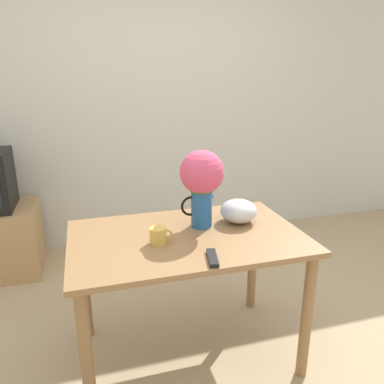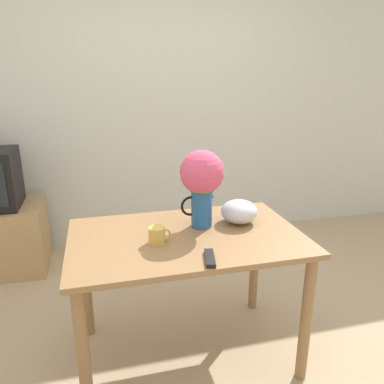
% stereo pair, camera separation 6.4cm
% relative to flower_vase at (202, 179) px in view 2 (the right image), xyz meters
% --- Properties ---
extents(ground_plane, '(12.00, 12.00, 0.00)m').
position_rel_flower_vase_xyz_m(ground_plane, '(0.03, -0.16, -1.06)').
color(ground_plane, tan).
extents(wall_back, '(8.00, 0.05, 2.60)m').
position_rel_flower_vase_xyz_m(wall_back, '(0.03, 1.67, 0.24)').
color(wall_back, silver).
rests_on(wall_back, ground_plane).
extents(table, '(1.26, 0.79, 0.78)m').
position_rel_flower_vase_xyz_m(table, '(-0.11, -0.10, -0.40)').
color(table, olive).
rests_on(table, ground_plane).
extents(flower_vase, '(0.25, 0.25, 0.44)m').
position_rel_flower_vase_xyz_m(flower_vase, '(0.00, 0.00, 0.00)').
color(flower_vase, '#235B9E').
rests_on(flower_vase, table).
extents(coffee_mug, '(0.12, 0.09, 0.09)m').
position_rel_flower_vase_xyz_m(coffee_mug, '(-0.28, -0.16, -0.24)').
color(coffee_mug, gold).
rests_on(coffee_mug, table).
extents(white_bowl, '(0.22, 0.22, 0.14)m').
position_rel_flower_vase_xyz_m(white_bowl, '(0.23, 0.00, -0.21)').
color(white_bowl, silver).
rests_on(white_bowl, table).
extents(remote_control, '(0.08, 0.17, 0.02)m').
position_rel_flower_vase_xyz_m(remote_control, '(-0.07, -0.40, -0.27)').
color(remote_control, black).
rests_on(remote_control, table).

